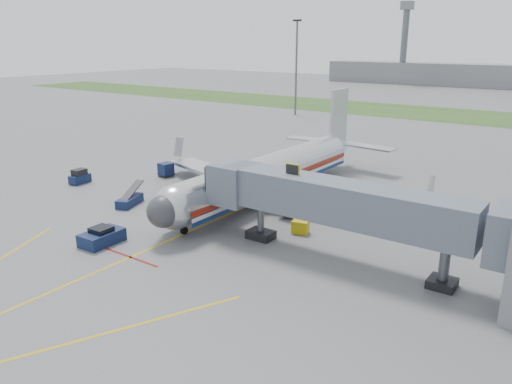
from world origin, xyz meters
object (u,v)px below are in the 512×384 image
Objects in this scene: airliner at (270,173)px; belt_loader at (130,200)px; pushback_tug at (102,237)px; ramp_worker at (196,192)px; baggage_tug at (80,177)px.

airliner is 8.38× the size of belt_loader.
ramp_worker reaches higher than pushback_tug.
baggage_tug is (-17.09, 10.20, 0.14)m from pushback_tug.
ramp_worker is at bearing 97.30° from pushback_tug.
baggage_tug is (-21.10, -8.54, -1.90)m from airliner.
baggage_tug is 1.49× the size of ramp_worker.
ramp_worker is at bearing 50.34° from belt_loader.
belt_loader reaches higher than ramp_worker.
pushback_tug is 0.83× the size of belt_loader.
airliner is 21.39× the size of ramp_worker.
airliner is 22.84m from baggage_tug.
belt_loader is (11.08, -2.07, -0.24)m from baggage_tug.
airliner is 14.75m from belt_loader.
airliner reaches higher than pushback_tug.
belt_loader is (-6.01, 8.14, -0.10)m from pushback_tug.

